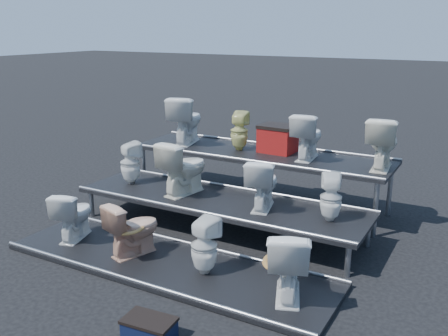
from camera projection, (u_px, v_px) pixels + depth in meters
The scene contains 18 objects.
ground at pixel (220, 230), 7.15m from camera, with size 80.00×80.00×0.00m, color black.
tier_front at pixel (167, 264), 6.05m from camera, with size 4.20×1.20×0.06m, color black.
tier_mid at pixel (220, 215), 7.08m from camera, with size 4.20×1.20×0.46m, color black.
tier_back at pixel (259, 178), 8.12m from camera, with size 4.20×1.20×0.86m, color black.
toilet_0 at pixel (74, 214), 6.65m from camera, with size 0.37×0.66×0.67m, color white.
toilet_1 at pixel (133, 228), 6.18m from camera, with size 0.38×0.67×0.69m, color #DBA788.
toilet_2 at pixel (204, 246), 5.69m from camera, with size 0.30×0.31×0.68m, color white.
toilet_3 at pixel (288, 262), 5.20m from camera, with size 0.43×0.76×0.77m, color white.
toilet_4 at pixel (130, 163), 7.67m from camera, with size 0.29×0.30×0.65m, color white.
toilet_5 at pixel (184, 167), 7.19m from camera, with size 0.44×0.77×0.78m, color white.
toilet_6 at pixel (263, 183), 6.62m from camera, with size 0.38×0.67×0.69m, color white.
toilet_7 at pixel (331, 198), 6.19m from camera, with size 0.27×0.28×0.60m, color white.
toilet_8 at pixel (186, 120), 8.54m from camera, with size 0.46×0.80×0.81m, color white.
toilet_9 at pixel (239, 131), 8.09m from camera, with size 0.28×0.29×0.63m, color #D8D681.
toilet_10 at pixel (307, 136), 7.53m from camera, with size 0.40×0.69×0.71m, color white.
toilet_11 at pixel (382, 143), 7.01m from camera, with size 0.42×0.73×0.75m, color white.
red_crate at pixel (278, 140), 7.98m from camera, with size 0.54×0.43×0.39m, color maroon.
step_stool at pixel (149, 330), 4.66m from camera, with size 0.47×0.28×0.17m, color black.
Camera 1 is at (3.28, -5.76, 2.82)m, focal length 40.00 mm.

